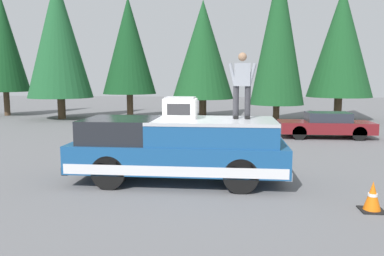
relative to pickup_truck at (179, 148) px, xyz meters
The scene contains 12 objects.
ground_plane 0.90m from the pickup_truck, 20.91° to the right, with size 90.00×90.00×0.00m, color slate.
pickup_truck is the anchor object (origin of this frame).
compressor_unit 1.06m from the pickup_truck, 12.77° to the right, with size 0.65×0.84×0.56m.
person_on_truck_bed 2.34m from the pickup_truck, 81.88° to the right, with size 0.29×0.72×1.69m.
parked_car_maroon 9.74m from the pickup_truck, 35.39° to the right, with size 1.64×4.10×1.16m.
traffic_cone 4.64m from the pickup_truck, 113.41° to the right, with size 0.47×0.47×0.62m.
conifer_far_left 18.00m from the pickup_truck, 27.90° to the right, with size 4.04×4.04×8.41m.
conifer_left 15.40m from the pickup_truck, 16.34° to the right, with size 3.28×3.28×9.68m.
conifer_center_left 16.82m from the pickup_truck, ahead, with size 4.19×4.19×7.89m.
conifer_center_right 16.86m from the pickup_truck, 19.53° to the left, with size 3.55×3.55×8.03m.
conifer_right 17.95m from the pickup_truck, 34.41° to the left, with size 4.17×4.17×9.20m.
conifer_far_right 22.29m from the pickup_truck, 42.47° to the left, with size 3.36×3.36×8.54m.
Camera 1 is at (-9.80, -1.24, 2.70)m, focal length 35.30 mm.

